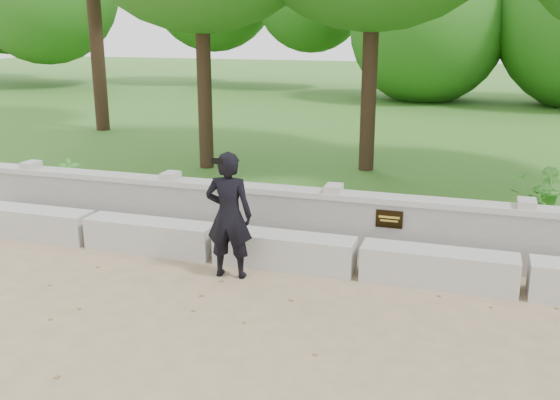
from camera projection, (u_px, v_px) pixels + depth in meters
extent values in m
plane|color=tan|center=(323.00, 344.00, 6.33)|extent=(80.00, 80.00, 0.00)
cube|color=#2C6618|center=(431.00, 126.00, 19.15)|extent=(40.00, 22.00, 0.25)
cube|color=#BAB8B0|center=(33.00, 223.00, 9.46)|extent=(1.90, 0.45, 0.45)
cube|color=#BAB8B0|center=(150.00, 236.00, 8.88)|extent=(1.90, 0.45, 0.45)
cube|color=#BAB8B0|center=(284.00, 251.00, 8.30)|extent=(1.90, 0.45, 0.45)
cube|color=#BAB8B0|center=(438.00, 268.00, 7.72)|extent=(1.90, 0.45, 0.45)
cube|color=#AFADA5|center=(368.00, 229.00, 8.61)|extent=(12.50, 0.25, 0.82)
cube|color=#BAB8B0|center=(369.00, 197.00, 8.48)|extent=(12.50, 0.35, 0.08)
cube|color=black|center=(389.00, 219.00, 8.33)|extent=(0.36, 0.02, 0.24)
imported|color=black|center=(229.00, 215.00, 7.83)|extent=(0.63, 0.45, 1.64)
cube|color=black|center=(217.00, 161.00, 7.33)|extent=(0.14, 0.03, 0.07)
cylinder|color=#382619|center=(96.00, 28.00, 16.95)|extent=(0.38, 0.38, 5.57)
cylinder|color=#382619|center=(204.00, 61.00, 12.47)|extent=(0.30, 0.30, 4.37)
cylinder|color=#382619|center=(370.00, 56.00, 12.22)|extent=(0.31, 0.31, 4.57)
imported|color=#3E822C|center=(71.00, 178.00, 10.73)|extent=(0.41, 0.43, 0.67)
imported|color=#3E822C|center=(548.00, 188.00, 10.08)|extent=(0.45, 0.47, 0.67)
imported|color=#3E822C|center=(530.00, 200.00, 9.35)|extent=(0.78, 0.73, 0.69)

